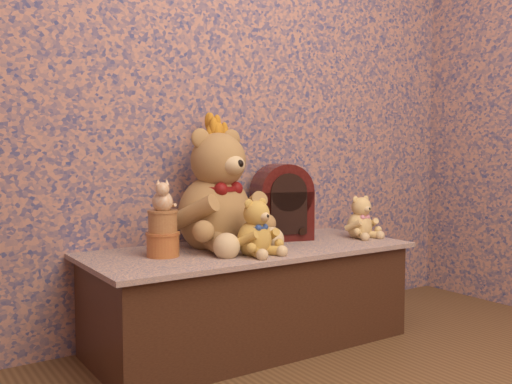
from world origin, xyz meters
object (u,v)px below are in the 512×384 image
ceramic_vase (218,221)px  biscuit_tin_lower (163,245)px  cat_figurine (162,195)px  teddy_small (360,215)px  teddy_medium (255,225)px  cathedral_radio (282,201)px  teddy_large (215,184)px

ceramic_vase → biscuit_tin_lower: size_ratio=1.63×
cat_figurine → biscuit_tin_lower: bearing=0.0°
teddy_small → ceramic_vase: teddy_small is taller
ceramic_vase → cat_figurine: cat_figurine is taller
teddy_medium → biscuit_tin_lower: (-0.32, 0.16, -0.07)m
teddy_small → teddy_medium: bearing=-171.2°
teddy_medium → cathedral_radio: bearing=28.7°
cathedral_radio → biscuit_tin_lower: cathedral_radio is taller
teddy_large → cat_figurine: bearing=-172.9°
cathedral_radio → teddy_large: bearing=-161.5°
teddy_large → cathedral_radio: 0.38m
biscuit_tin_lower → teddy_small: bearing=-3.7°
teddy_small → cathedral_radio: (-0.34, 0.17, 0.07)m
teddy_medium → biscuit_tin_lower: 0.37m
ceramic_vase → cathedral_radio: bearing=-4.0°
biscuit_tin_lower → cat_figurine: bearing=0.0°
teddy_small → biscuit_tin_lower: teddy_small is taller
biscuit_tin_lower → cathedral_radio: bearing=9.0°
teddy_small → biscuit_tin_lower: bearing=176.6°
teddy_medium → ceramic_vase: size_ratio=1.16×
ceramic_vase → teddy_medium: bearing=-89.7°
teddy_small → cathedral_radio: 0.38m
cathedral_radio → ceramic_vase: cathedral_radio is taller
teddy_small → ceramic_vase: bearing=164.5°
teddy_medium → biscuit_tin_lower: teddy_medium is taller
teddy_large → cat_figurine: size_ratio=4.29×
teddy_medium → teddy_small: teddy_medium is taller
biscuit_tin_lower → ceramic_vase: bearing=21.5°
teddy_large → teddy_small: 0.74m
biscuit_tin_lower → cat_figurine: 0.20m
cathedral_radio → cat_figurine: cathedral_radio is taller
teddy_large → biscuit_tin_lower: bearing=-172.9°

